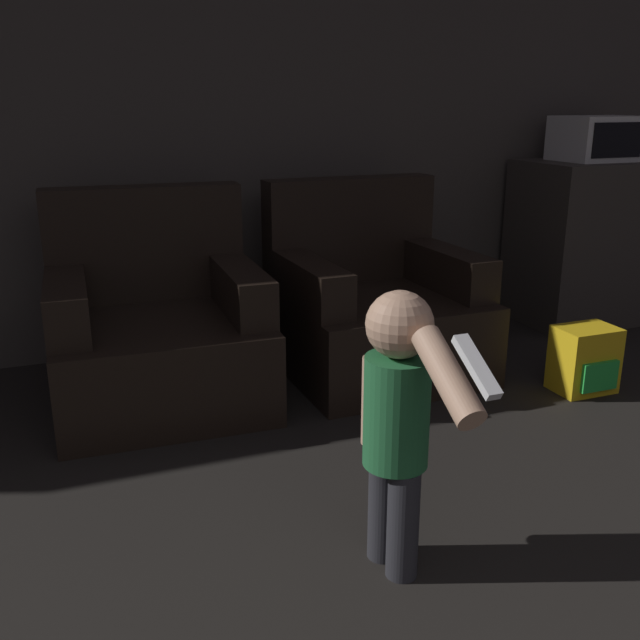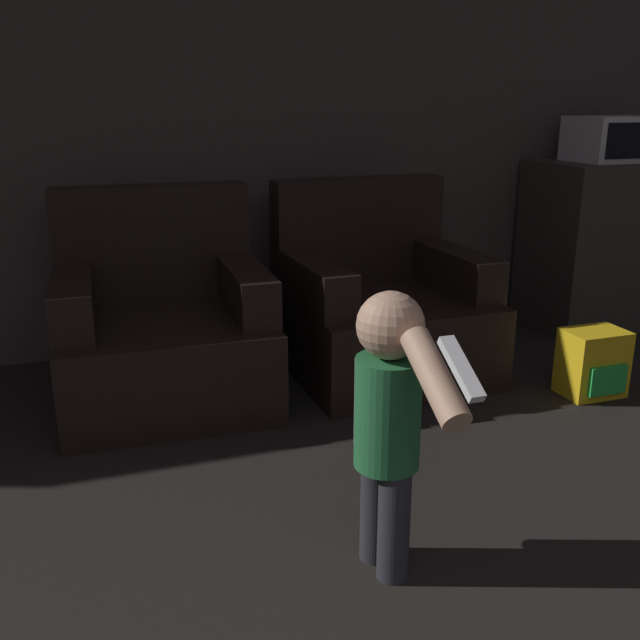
% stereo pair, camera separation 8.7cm
% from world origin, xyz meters
% --- Properties ---
extents(wall_back, '(8.40, 0.05, 2.60)m').
position_xyz_m(wall_back, '(0.00, 4.50, 1.30)').
color(wall_back, '#423D38').
rests_on(wall_back, ground_plane).
extents(armchair_left, '(0.90, 0.88, 0.90)m').
position_xyz_m(armchair_left, '(-0.02, 3.84, 0.31)').
color(armchair_left, black).
rests_on(armchair_left, ground_plane).
extents(armchair_right, '(0.90, 0.87, 0.90)m').
position_xyz_m(armchair_right, '(1.01, 3.84, 0.31)').
color(armchair_right, black).
rests_on(armchair_right, ground_plane).
extents(person_toddler, '(0.18, 0.56, 0.81)m').
position_xyz_m(person_toddler, '(0.40, 2.38, 0.48)').
color(person_toddler, '#28282D').
rests_on(person_toddler, ground_plane).
extents(toy_backpack, '(0.27, 0.21, 0.30)m').
position_xyz_m(toy_backpack, '(1.78, 3.23, 0.15)').
color(toy_backpack, yellow).
rests_on(toy_backpack, ground_plane).
extents(kitchen_counter, '(0.95, 0.56, 0.94)m').
position_xyz_m(kitchen_counter, '(2.62, 4.15, 0.47)').
color(kitchen_counter, '#38332D').
rests_on(kitchen_counter, ground_plane).
extents(microwave, '(0.48, 0.36, 0.25)m').
position_xyz_m(microwave, '(2.55, 4.15, 1.06)').
color(microwave, silver).
rests_on(microwave, kitchen_counter).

